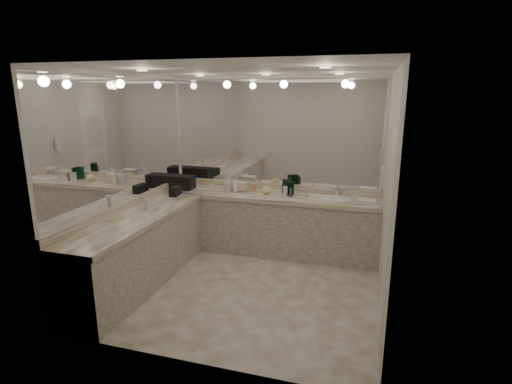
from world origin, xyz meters
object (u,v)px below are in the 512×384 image
(black_toiletry_bag, at_px, (182,182))
(hand_towel, at_px, (367,202))
(soap_bottle_c, at_px, (266,188))
(wall_phone, at_px, (383,177))
(soap_bottle_a, at_px, (235,185))
(cream_cosmetic_case, at_px, (241,186))
(sink, at_px, (335,199))
(soap_bottle_b, at_px, (229,184))

(black_toiletry_bag, xyz_separation_m, hand_towel, (2.79, -0.04, -0.09))
(black_toiletry_bag, height_order, soap_bottle_c, black_toiletry_bag)
(wall_phone, bearing_deg, soap_bottle_a, 166.92)
(hand_towel, bearing_deg, soap_bottle_c, 176.24)
(cream_cosmetic_case, relative_size, soap_bottle_a, 1.17)
(sink, height_order, wall_phone, wall_phone)
(cream_cosmetic_case, bearing_deg, soap_bottle_a, -116.34)
(sink, height_order, soap_bottle_c, soap_bottle_c)
(sink, relative_size, soap_bottle_c, 2.60)
(soap_bottle_b, bearing_deg, soap_bottle_a, -16.72)
(wall_phone, relative_size, soap_bottle_c, 1.42)
(wall_phone, relative_size, soap_bottle_a, 1.22)
(hand_towel, bearing_deg, soap_bottle_a, 177.44)
(wall_phone, bearing_deg, sink, 140.43)
(soap_bottle_a, height_order, soap_bottle_b, soap_bottle_b)
(wall_phone, xyz_separation_m, hand_towel, (-0.17, 0.40, -0.43))
(black_toiletry_bag, height_order, hand_towel, black_toiletry_bag)
(wall_phone, xyz_separation_m, soap_bottle_c, (-1.61, 0.50, -0.37))
(cream_cosmetic_case, height_order, soap_bottle_c, soap_bottle_c)
(soap_bottle_b, distance_m, soap_bottle_c, 0.59)
(sink, bearing_deg, wall_phone, -39.57)
(soap_bottle_a, distance_m, soap_bottle_b, 0.12)
(cream_cosmetic_case, height_order, soap_bottle_b, soap_bottle_b)
(sink, bearing_deg, soap_bottle_a, -179.46)
(cream_cosmetic_case, bearing_deg, hand_towel, -1.60)
(black_toiletry_bag, xyz_separation_m, soap_bottle_c, (1.34, 0.05, -0.02))
(wall_phone, distance_m, black_toiletry_bag, 3.01)
(black_toiletry_bag, height_order, soap_bottle_a, black_toiletry_bag)
(sink, xyz_separation_m, hand_towel, (0.44, -0.10, 0.03))
(soap_bottle_a, xyz_separation_m, soap_bottle_b, (-0.11, 0.03, 0.01))
(soap_bottle_a, bearing_deg, cream_cosmetic_case, 59.72)
(wall_phone, height_order, black_toiletry_bag, wall_phone)
(sink, xyz_separation_m, wall_phone, (0.61, -0.50, 0.46))
(wall_phone, bearing_deg, soap_bottle_b, 166.73)
(sink, distance_m, wall_phone, 0.91)
(sink, relative_size, soap_bottle_b, 2.04)
(cream_cosmetic_case, bearing_deg, black_toiletry_bag, -167.36)
(soap_bottle_a, relative_size, soap_bottle_c, 1.16)
(soap_bottle_a, xyz_separation_m, soap_bottle_c, (0.48, 0.01, -0.01))
(cream_cosmetic_case, bearing_deg, soap_bottle_b, -156.29)
(black_toiletry_bag, bearing_deg, soap_bottle_a, 3.01)
(sink, bearing_deg, hand_towel, -12.86)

